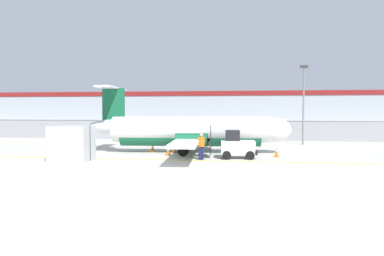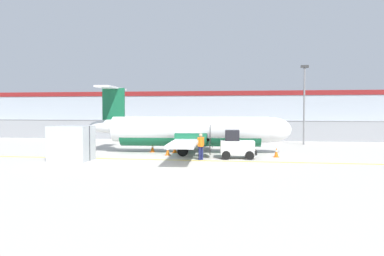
% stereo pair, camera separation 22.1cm
% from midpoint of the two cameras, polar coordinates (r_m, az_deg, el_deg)
% --- Properties ---
extents(ground_plane, '(140.00, 140.00, 0.01)m').
position_cam_midpoint_polar(ground_plane, '(23.77, -0.18, -4.95)').
color(ground_plane, '#BCB7AD').
extents(perimeter_fence, '(98.00, 0.10, 2.10)m').
position_cam_midpoint_polar(perimeter_fence, '(39.50, 3.43, -0.25)').
color(perimeter_fence, gray).
rests_on(perimeter_fence, ground).
extents(parking_lot_strip, '(98.00, 17.00, 0.12)m').
position_cam_midpoint_polar(parking_lot_strip, '(51.00, 4.62, -0.76)').
color(parking_lot_strip, '#38383A').
rests_on(parking_lot_strip, ground).
extents(background_building, '(91.00, 8.10, 6.50)m').
position_cam_midpoint_polar(background_building, '(69.36, 5.73, 2.81)').
color(background_building, '#A8B2BC').
rests_on(background_building, ground).
extents(commuter_airplane, '(15.25, 16.07, 4.92)m').
position_cam_midpoint_polar(commuter_airplane, '(27.89, 0.48, -0.51)').
color(commuter_airplane, white).
rests_on(commuter_airplane, ground).
extents(baggage_tug, '(2.42, 1.56, 1.88)m').
position_cam_midpoint_polar(baggage_tug, '(24.75, 7.06, -2.68)').
color(baggage_tug, silver).
rests_on(baggage_tug, ground).
extents(ground_crew_worker, '(0.48, 0.48, 1.70)m').
position_cam_midpoint_polar(ground_crew_worker, '(23.94, 1.61, -2.61)').
color(ground_crew_worker, '#191E4C').
rests_on(ground_crew_worker, ground).
extents(cargo_container, '(2.46, 2.07, 2.20)m').
position_cam_midpoint_polar(cargo_container, '(24.75, -17.67, -2.22)').
color(cargo_container, '#B7BCC1').
rests_on(cargo_container, ground).
extents(traffic_cone_near_left, '(0.36, 0.36, 0.64)m').
position_cam_midpoint_polar(traffic_cone_near_left, '(26.01, 12.96, -3.67)').
color(traffic_cone_near_left, orange).
rests_on(traffic_cone_near_left, ground).
extents(traffic_cone_near_right, '(0.36, 0.36, 0.64)m').
position_cam_midpoint_polar(traffic_cone_near_right, '(28.11, -2.41, -3.12)').
color(traffic_cone_near_right, orange).
rests_on(traffic_cone_near_right, ground).
extents(traffic_cone_far_left, '(0.36, 0.36, 0.64)m').
position_cam_midpoint_polar(traffic_cone_far_left, '(28.48, -5.81, -3.05)').
color(traffic_cone_far_left, orange).
rests_on(traffic_cone_far_left, ground).
extents(traffic_cone_far_right, '(0.36, 0.36, 0.64)m').
position_cam_midpoint_polar(traffic_cone_far_right, '(26.45, -3.49, -3.49)').
color(traffic_cone_far_right, orange).
rests_on(traffic_cone_far_right, ground).
extents(parked_car_0, '(4.34, 2.30, 1.58)m').
position_cam_midpoint_polar(parked_car_0, '(54.56, -10.12, 0.31)').
color(parked_car_0, black).
rests_on(parked_car_0, parking_lot_strip).
extents(parked_car_1, '(4.27, 2.14, 1.58)m').
position_cam_midpoint_polar(parked_car_1, '(57.31, -4.52, 0.46)').
color(parked_car_1, red).
rests_on(parked_car_1, parking_lot_strip).
extents(parked_car_2, '(4.24, 2.08, 1.58)m').
position_cam_midpoint_polar(parked_car_2, '(47.25, -0.22, -0.02)').
color(parked_car_2, navy).
rests_on(parked_car_2, parking_lot_strip).
extents(parked_car_3, '(4.27, 2.14, 1.58)m').
position_cam_midpoint_polar(parked_car_3, '(46.96, 8.94, -0.07)').
color(parked_car_3, red).
rests_on(parked_car_3, parking_lot_strip).
extents(parked_car_4, '(4.33, 2.29, 1.58)m').
position_cam_midpoint_polar(parked_car_4, '(50.97, 14.40, 0.10)').
color(parked_car_4, red).
rests_on(parked_car_4, parking_lot_strip).
extents(parked_car_5, '(4.31, 2.23, 1.58)m').
position_cam_midpoint_polar(parked_car_5, '(49.93, 20.47, -0.04)').
color(parked_car_5, silver).
rests_on(parked_car_5, parking_lot_strip).
extents(apron_light_pole, '(0.70, 0.30, 7.27)m').
position_cam_midpoint_polar(apron_light_pole, '(35.83, 16.91, 4.42)').
color(apron_light_pole, slate).
rests_on(apron_light_pole, ground).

